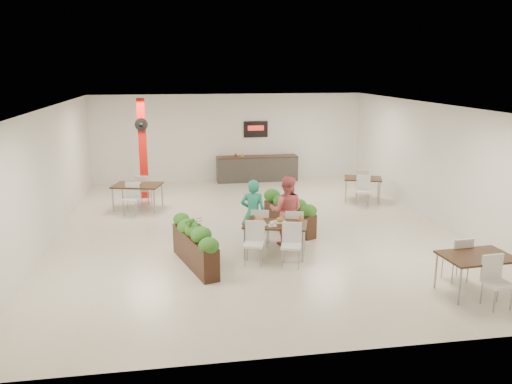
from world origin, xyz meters
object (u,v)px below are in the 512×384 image
diner_man (253,213)px  side_table_b (363,182)px  planter_right (289,212)px  side_table_c (477,261)px  side_table_a (137,188)px  diner_woman (287,211)px  red_column (143,148)px  main_table (275,228)px  planter_left (194,242)px  service_counter (257,168)px

diner_man → side_table_b: bearing=-121.7°
planter_right → side_table_c: planter_right is taller
side_table_a → diner_man: bearing=-37.3°
planter_right → diner_woman: bearing=-106.5°
red_column → diner_woman: size_ratio=1.91×
main_table → diner_man: size_ratio=1.17×
planter_left → side_table_c: size_ratio=1.25×
diner_man → diner_woman: 0.80m
main_table → side_table_c: (3.32, -2.51, -0.00)m
service_counter → side_table_a: service_counter is taller
main_table → diner_man: 0.78m
service_counter → side_table_a: bearing=-142.2°
diner_man → planter_left: bearing=51.9°
diner_man → diner_woman: size_ratio=0.97×
diner_man → planter_right: diner_man is taller
service_counter → planter_right: 5.91m
red_column → planter_left: red_column is taller
main_table → red_column: bearing=118.9°
red_column → service_counter: (4.00, 1.86, -1.15)m
diner_man → side_table_b: (4.07, 3.58, -0.19)m
red_column → side_table_a: red_column is taller
diner_man → planter_left: 1.75m
diner_man → side_table_a: (-2.91, 3.75, -0.17)m
side_table_b → planter_right: bearing=-120.4°
main_table → side_table_a: size_ratio=1.14×
red_column → main_table: 6.63m
diner_woman → side_table_c: size_ratio=1.02×
main_table → planter_right: (0.72, 1.70, -0.14)m
red_column → main_table: red_column is taller
side_table_b → side_table_c: size_ratio=1.01×
diner_woman → side_table_b: 4.85m
red_column → planter_left: bearing=-77.4°
red_column → side_table_c: bearing=-51.8°
diner_woman → side_table_a: bearing=-28.3°
red_column → service_counter: bearing=25.0°
diner_woman → planter_right: (0.31, 1.05, -0.34)m
main_table → side_table_a: (-3.30, 4.40, 0.01)m
planter_left → side_table_a: planter_left is taller
red_column → side_table_b: size_ratio=1.92×
diner_woman → planter_right: size_ratio=0.92×
diner_man → side_table_a: diner_man is taller
diner_man → side_table_a: size_ratio=0.97×
side_table_b → side_table_a: bearing=-162.4°
planter_left → side_table_b: bearing=39.8°
red_column → planter_left: (1.36, -6.08, -1.11)m
diner_woman → side_table_c: 4.30m
main_table → planter_right: planter_right is taller
diner_man → planter_left: size_ratio=0.79×
main_table → diner_woman: bearing=57.8°
planter_left → side_table_b: 7.13m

